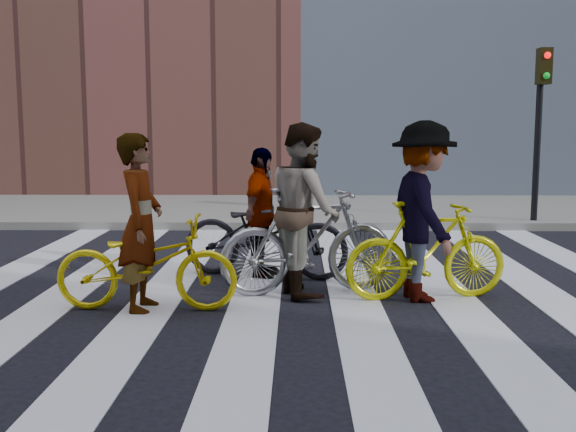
{
  "coord_description": "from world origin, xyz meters",
  "views": [
    {
      "loc": [
        -0.09,
        -7.3,
        1.92
      ],
      "look_at": [
        -0.19,
        0.3,
        0.9
      ],
      "focal_mm": 42.0,
      "sensor_mm": 36.0,
      "label": 1
    }
  ],
  "objects_px": {
    "traffic_signal": "(541,106)",
    "rider_right": "(423,211)",
    "bike_yellow_left": "(147,263)",
    "bike_yellow_right": "(426,251)",
    "rider_rear": "(261,213)",
    "rider_left": "(141,223)",
    "bike_dark_rear": "(265,233)",
    "rider_mid": "(304,209)",
    "bike_silver_mid": "(309,241)"
  },
  "relations": [
    {
      "from": "bike_silver_mid",
      "to": "bike_yellow_right",
      "type": "xyz_separation_m",
      "value": [
        1.3,
        -0.25,
        -0.07
      ]
    },
    {
      "from": "traffic_signal",
      "to": "rider_mid",
      "type": "relative_size",
      "value": 1.69
    },
    {
      "from": "bike_yellow_left",
      "to": "bike_yellow_right",
      "type": "distance_m",
      "value": 3.04
    },
    {
      "from": "rider_left",
      "to": "rider_rear",
      "type": "bearing_deg",
      "value": -35.18
    },
    {
      "from": "rider_left",
      "to": "rider_right",
      "type": "xyz_separation_m",
      "value": [
        3.01,
        0.47,
        0.07
      ]
    },
    {
      "from": "bike_dark_rear",
      "to": "rider_right",
      "type": "distance_m",
      "value": 2.15
    },
    {
      "from": "rider_left",
      "to": "rider_right",
      "type": "distance_m",
      "value": 3.04
    },
    {
      "from": "bike_yellow_right",
      "to": "rider_right",
      "type": "relative_size",
      "value": 0.93
    },
    {
      "from": "rider_rear",
      "to": "traffic_signal",
      "type": "bearing_deg",
      "value": -36.38
    },
    {
      "from": "bike_silver_mid",
      "to": "rider_right",
      "type": "bearing_deg",
      "value": -116.42
    },
    {
      "from": "bike_silver_mid",
      "to": "bike_dark_rear",
      "type": "distance_m",
      "value": 1.02
    },
    {
      "from": "traffic_signal",
      "to": "rider_rear",
      "type": "bearing_deg",
      "value": -139.92
    },
    {
      "from": "rider_mid",
      "to": "rider_rear",
      "type": "xyz_separation_m",
      "value": [
        -0.54,
        0.86,
        -0.15
      ]
    },
    {
      "from": "bike_dark_rear",
      "to": "rider_mid",
      "type": "xyz_separation_m",
      "value": [
        0.49,
        -0.86,
        0.42
      ]
    },
    {
      "from": "bike_yellow_left",
      "to": "rider_left",
      "type": "relative_size",
      "value": 1.03
    },
    {
      "from": "bike_yellow_left",
      "to": "rider_left",
      "type": "xyz_separation_m",
      "value": [
        -0.05,
        0.0,
        0.43
      ]
    },
    {
      "from": "bike_yellow_right",
      "to": "rider_rear",
      "type": "bearing_deg",
      "value": 50.18
    },
    {
      "from": "rider_mid",
      "to": "bike_dark_rear",
      "type": "bearing_deg",
      "value": 14.29
    },
    {
      "from": "traffic_signal",
      "to": "rider_left",
      "type": "bearing_deg",
      "value": -136.79
    },
    {
      "from": "bike_silver_mid",
      "to": "rider_rear",
      "type": "height_order",
      "value": "rider_rear"
    },
    {
      "from": "rider_left",
      "to": "traffic_signal",
      "type": "bearing_deg",
      "value": -45.58
    },
    {
      "from": "bike_dark_rear",
      "to": "bike_yellow_right",
      "type": "bearing_deg",
      "value": -107.54
    },
    {
      "from": "rider_right",
      "to": "rider_rear",
      "type": "xyz_separation_m",
      "value": [
        -1.84,
        1.11,
        -0.16
      ]
    },
    {
      "from": "bike_yellow_left",
      "to": "rider_right",
      "type": "height_order",
      "value": "rider_right"
    },
    {
      "from": "bike_silver_mid",
      "to": "traffic_signal",
      "type": "bearing_deg",
      "value": -56.22
    },
    {
      "from": "bike_dark_rear",
      "to": "rider_right",
      "type": "relative_size",
      "value": 1.09
    },
    {
      "from": "bike_yellow_right",
      "to": "rider_mid",
      "type": "distance_m",
      "value": 1.44
    },
    {
      "from": "rider_rear",
      "to": "rider_right",
      "type": "bearing_deg",
      "value": -107.54
    },
    {
      "from": "bike_yellow_left",
      "to": "bike_dark_rear",
      "type": "height_order",
      "value": "bike_dark_rear"
    },
    {
      "from": "bike_yellow_right",
      "to": "bike_dark_rear",
      "type": "relative_size",
      "value": 0.85
    },
    {
      "from": "bike_yellow_right",
      "to": "rider_mid",
      "type": "bearing_deg",
      "value": 70.28
    },
    {
      "from": "bike_dark_rear",
      "to": "rider_rear",
      "type": "bearing_deg",
      "value": 103.54
    },
    {
      "from": "bike_yellow_right",
      "to": "rider_right",
      "type": "xyz_separation_m",
      "value": [
        -0.05,
        -0.0,
        0.44
      ]
    },
    {
      "from": "traffic_signal",
      "to": "rider_right",
      "type": "distance_m",
      "value": 6.26
    },
    {
      "from": "bike_silver_mid",
      "to": "rider_left",
      "type": "bearing_deg",
      "value": 96.84
    },
    {
      "from": "rider_left",
      "to": "rider_mid",
      "type": "height_order",
      "value": "rider_mid"
    },
    {
      "from": "rider_rear",
      "to": "rider_left",
      "type": "bearing_deg",
      "value": 157.15
    },
    {
      "from": "bike_silver_mid",
      "to": "bike_dark_rear",
      "type": "height_order",
      "value": "bike_silver_mid"
    },
    {
      "from": "bike_dark_rear",
      "to": "rider_mid",
      "type": "bearing_deg",
      "value": -136.86
    },
    {
      "from": "bike_yellow_right",
      "to": "rider_left",
      "type": "relative_size",
      "value": 0.99
    },
    {
      "from": "bike_dark_rear",
      "to": "rider_right",
      "type": "bearing_deg",
      "value": -108.24
    },
    {
      "from": "bike_dark_rear",
      "to": "rider_left",
      "type": "xyz_separation_m",
      "value": [
        -1.21,
        -1.58,
        0.36
      ]
    },
    {
      "from": "traffic_signal",
      "to": "rider_right",
      "type": "relative_size",
      "value": 1.68
    },
    {
      "from": "bike_yellow_left",
      "to": "bike_yellow_right",
      "type": "xyz_separation_m",
      "value": [
        3.01,
        0.47,
        0.05
      ]
    },
    {
      "from": "traffic_signal",
      "to": "bike_dark_rear",
      "type": "relative_size",
      "value": 1.54
    },
    {
      "from": "rider_rear",
      "to": "bike_silver_mid",
      "type": "bearing_deg",
      "value": -132.1
    },
    {
      "from": "rider_right",
      "to": "rider_rear",
      "type": "relative_size",
      "value": 1.2
    },
    {
      "from": "bike_dark_rear",
      "to": "rider_left",
      "type": "relative_size",
      "value": 1.16
    },
    {
      "from": "rider_mid",
      "to": "rider_rear",
      "type": "bearing_deg",
      "value": 16.73
    },
    {
      "from": "bike_silver_mid",
      "to": "bike_dark_rear",
      "type": "xyz_separation_m",
      "value": [
        -0.54,
        0.86,
        -0.05
      ]
    }
  ]
}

